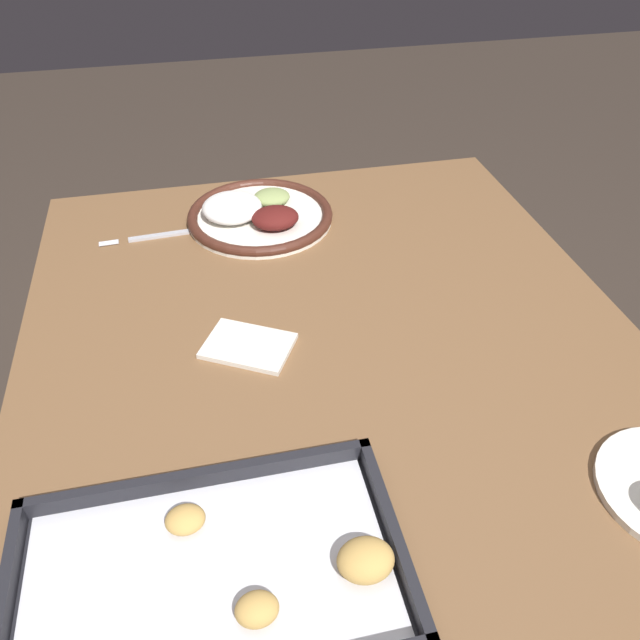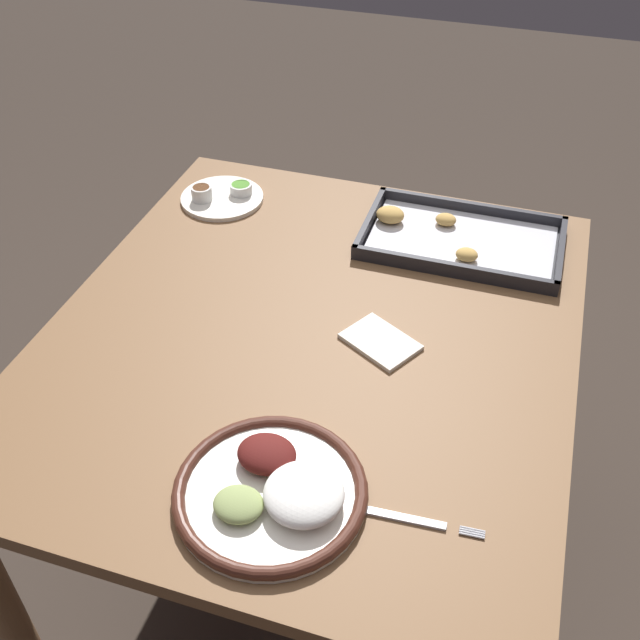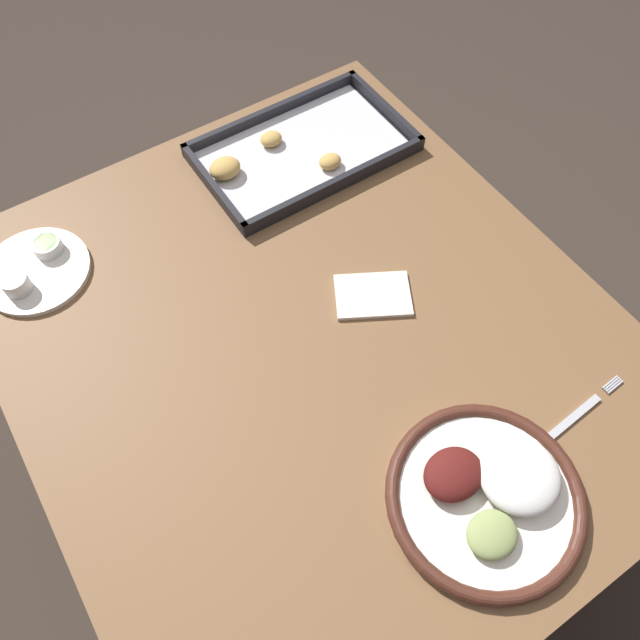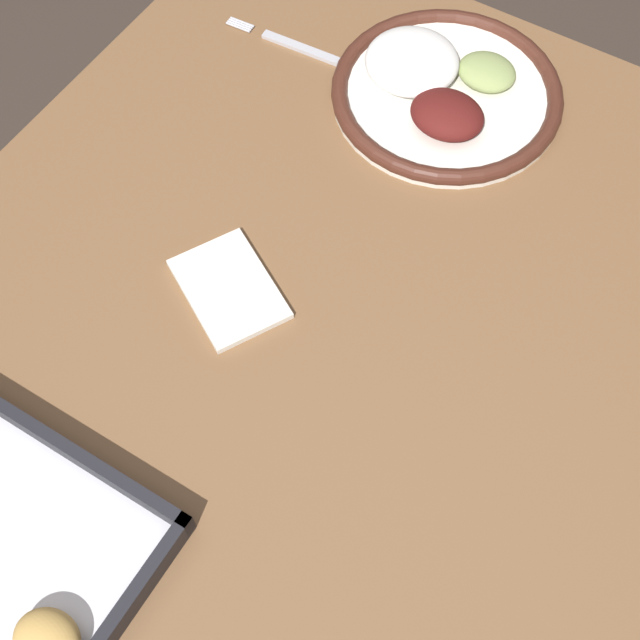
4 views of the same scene
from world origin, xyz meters
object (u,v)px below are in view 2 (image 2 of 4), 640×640
fork (403,518)px  baking_tray (456,238)px  saucer_plate (222,196)px  napkin (380,342)px  dinner_plate (274,490)px

fork → baking_tray: 0.70m
saucer_plate → napkin: 0.58m
dinner_plate → napkin: size_ratio=1.83×
fork → napkin: napkin is taller
napkin → saucer_plate: bearing=141.8°
saucer_plate → fork: bearing=-50.7°
dinner_plate → fork: dinner_plate is taller
fork → baking_tray: bearing=90.4°
dinner_plate → saucer_plate: 0.82m
fork → saucer_plate: saucer_plate is taller
dinner_plate → baking_tray: dinner_plate is taller
dinner_plate → fork: bearing=5.6°
fork → baking_tray: size_ratio=0.50×
napkin → fork: bearing=-70.9°
fork → napkin: 0.37m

